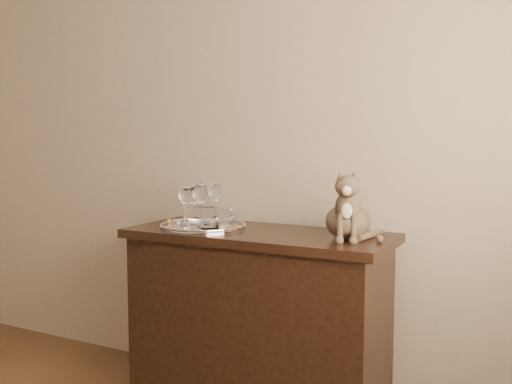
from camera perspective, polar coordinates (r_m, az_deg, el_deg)
wall_back at (r=3.11m, az=-7.05°, el=6.91°), size 4.00×0.10×2.70m
sideboard at (r=2.67m, az=0.22°, el=-12.98°), size 1.20×0.50×0.85m
tray at (r=2.68m, az=-5.31°, el=-3.49°), size 0.40×0.40×0.01m
wine_glass_a at (r=2.76m, az=-6.24°, el=-1.31°), size 0.07×0.07×0.17m
wine_glass_b at (r=2.76m, az=-4.00°, el=-1.05°), size 0.08×0.08×0.20m
wine_glass_c at (r=2.70m, az=-7.05°, el=-1.38°), size 0.07×0.07×0.18m
wine_glass_d at (r=2.66m, az=-5.55°, el=-1.28°), size 0.08×0.08×0.20m
tumbler_a at (r=2.59m, az=-4.66°, el=-2.60°), size 0.09×0.09×0.10m
tumbler_b at (r=2.61m, az=-6.30°, el=-2.54°), size 0.09×0.09×0.10m
tumbler_c at (r=2.63m, az=-3.04°, el=-2.65°), size 0.07×0.07×0.08m
cat at (r=2.39m, az=9.21°, el=-1.17°), size 0.35×0.34×0.29m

